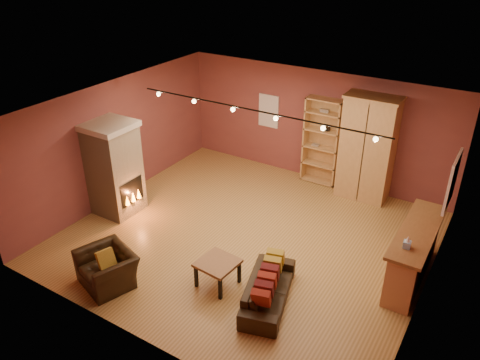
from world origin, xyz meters
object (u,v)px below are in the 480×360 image
Objects in this scene: bookcase at (323,140)px; armoire at (367,148)px; bar_counter at (413,254)px; loveseat at (268,285)px; fireplace at (114,168)px; coffee_table at (218,265)px; armchair at (107,263)px.

armoire is (1.17, -0.20, 0.14)m from bookcase.
bar_counter is at bearing -42.51° from bookcase.
armoire is 4.48m from loveseat.
fireplace is 6.35m from bar_counter.
fireplace is 4.47m from loveseat.
coffee_table is (0.03, -4.68, -0.69)m from bookcase.
armoire reaches higher than bookcase.
loveseat is at bearing 5.28° from coffee_table.
bookcase is 1.93× the size of armchair.
armoire reaches higher than bar_counter.
armchair is (-2.84, -5.48, -0.82)m from armoire.
fireplace reaches higher than bar_counter.
armoire is at bearing -17.92° from loveseat.
armchair is (1.65, -1.95, -0.63)m from fireplace.
loveseat is (1.01, -4.59, -0.76)m from bookcase.
bar_counter is at bearing 34.76° from coffee_table.
bar_counter is (6.24, 1.06, -0.53)m from fireplace.
fireplace is 1.22× the size of loveseat.
fireplace is 3.54m from coffee_table.
bar_counter is at bearing -60.78° from loveseat.
armoire is at bearing 75.75° from coffee_table.
armoire is at bearing 81.09° from armchair.
bookcase is at bearing -3.43° from loveseat.
loveseat reaches higher than coffee_table.
bookcase reaches higher than armchair.
armoire is 2.20× the size of armchair.
bar_counter is at bearing 51.69° from armchair.
bar_counter is 1.26× the size of loveseat.
fireplace is at bearing -141.81° from armoire.
coffee_table is (-1.14, -4.48, -0.83)m from armoire.
bookcase reaches higher than bar_counter.
bookcase is (3.32, 3.73, 0.05)m from fireplace.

